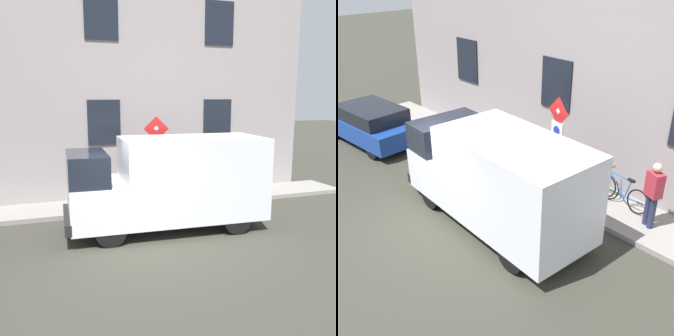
% 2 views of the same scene
% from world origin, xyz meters
% --- Properties ---
extents(ground_plane, '(80.00, 80.00, 0.00)m').
position_xyz_m(ground_plane, '(0.00, 0.00, 0.00)').
color(ground_plane, '#37362D').
extents(sidewalk_slab, '(1.70, 17.22, 0.14)m').
position_xyz_m(sidewalk_slab, '(3.75, 0.00, 0.07)').
color(sidewalk_slab, gray).
rests_on(sidewalk_slab, ground_plane).
extents(building_facade, '(0.75, 15.22, 8.51)m').
position_xyz_m(building_facade, '(4.95, 0.00, 4.26)').
color(building_facade, gray).
rests_on(building_facade, ground_plane).
extents(sign_post_stacked, '(0.19, 0.55, 2.72)m').
position_xyz_m(sign_post_stacked, '(3.10, -1.36, 1.85)').
color(sign_post_stacked, '#474C47').
rests_on(sign_post_stacked, sidewalk_slab).
extents(delivery_van, '(2.30, 5.43, 2.50)m').
position_xyz_m(delivery_van, '(1.19, -1.16, 1.33)').
color(delivery_van, white).
rests_on(delivery_van, ground_plane).
extents(parked_hatchback, '(2.04, 4.12, 1.38)m').
position_xyz_m(parked_hatchback, '(1.35, 5.80, 0.73)').
color(parked_hatchback, navy).
rests_on(parked_hatchback, ground_plane).
extents(bicycle_blue, '(0.46, 1.71, 0.89)m').
position_xyz_m(bicycle_blue, '(4.05, -2.88, 0.51)').
color(bicycle_blue, black).
rests_on(bicycle_blue, sidewalk_slab).
extents(bicycle_black, '(0.46, 1.71, 0.89)m').
position_xyz_m(bicycle_black, '(4.05, -1.95, 0.51)').
color(bicycle_black, black).
rests_on(bicycle_black, sidewalk_slab).
extents(bicycle_purple, '(0.47, 1.72, 0.89)m').
position_xyz_m(bicycle_purple, '(4.05, -1.02, 0.51)').
color(bicycle_purple, black).
rests_on(bicycle_purple, sidewalk_slab).
extents(pedestrian, '(0.40, 0.47, 1.72)m').
position_xyz_m(pedestrian, '(3.69, -3.91, 1.07)').
color(pedestrian, '#262B47').
rests_on(pedestrian, sidewalk_slab).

